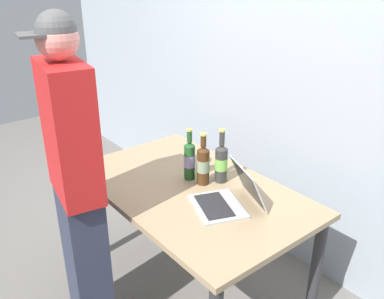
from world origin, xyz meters
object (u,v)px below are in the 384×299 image
(beer_bottle_dark, at_px, (203,164))
(beer_bottle_brown, at_px, (221,162))
(person_figure, at_px, (77,188))
(laptop, at_px, (229,197))
(beer_bottle_amber, at_px, (190,159))

(beer_bottle_dark, xyz_separation_m, beer_bottle_brown, (0.05, 0.10, -0.00))
(beer_bottle_brown, relative_size, person_figure, 0.19)
(beer_bottle_dark, height_order, beer_bottle_brown, beer_bottle_brown)
(laptop, relative_size, beer_bottle_dark, 1.36)
(laptop, distance_m, beer_bottle_brown, 0.29)
(laptop, xyz_separation_m, beer_bottle_brown, (-0.23, 0.15, 0.08))
(laptop, distance_m, beer_bottle_amber, 0.39)
(beer_bottle_brown, height_order, person_figure, person_figure)
(beer_bottle_brown, distance_m, person_figure, 0.85)
(beer_bottle_brown, bearing_deg, laptop, -33.37)
(laptop, distance_m, beer_bottle_dark, 0.30)
(beer_bottle_amber, height_order, beer_bottle_dark, beer_bottle_amber)
(beer_bottle_brown, bearing_deg, beer_bottle_amber, -138.63)
(beer_bottle_amber, xyz_separation_m, beer_bottle_dark, (0.10, 0.03, -0.00))
(laptop, xyz_separation_m, person_figure, (-0.42, -0.68, 0.11))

